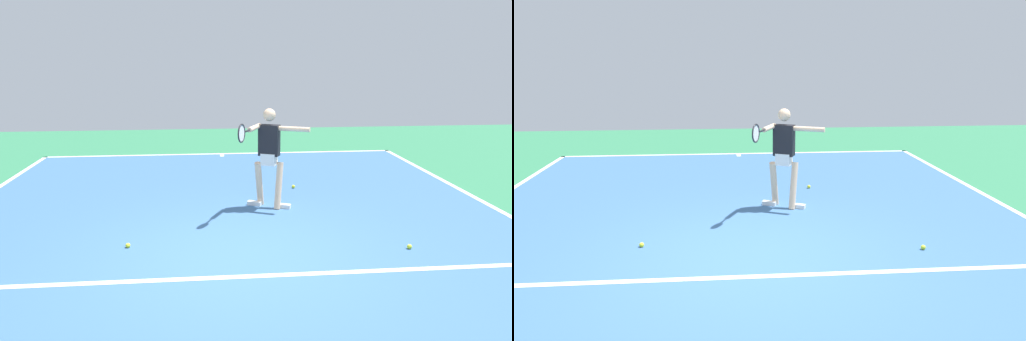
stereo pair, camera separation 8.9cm
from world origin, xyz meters
TOP-DOWN VIEW (x-y plane):
  - ground_plane at (0.00, 0.00)m, footprint 22.76×22.76m
  - court_surface at (0.00, 0.00)m, footprint 9.09×13.85m
  - court_line_baseline_near at (0.00, -6.87)m, footprint 9.09×0.10m
  - court_line_service at (0.00, 0.56)m, footprint 6.82×0.10m
  - court_line_centre_mark at (0.00, -6.67)m, footprint 0.10×0.30m
  - tennis_player at (-0.65, -2.12)m, footprint 1.23×1.09m
  - tennis_ball_far_corner at (1.48, -0.50)m, footprint 0.07×0.07m
  - tennis_ball_by_sideline at (-1.29, -3.30)m, footprint 0.07×0.07m
  - tennis_ball_centre_court at (-2.31, -0.08)m, footprint 0.07×0.07m

SIDE VIEW (x-z plane):
  - ground_plane at x=0.00m, z-range 0.00..0.00m
  - court_surface at x=0.00m, z-range 0.00..0.00m
  - court_line_baseline_near at x=0.00m, z-range 0.00..0.01m
  - court_line_service at x=0.00m, z-range 0.00..0.01m
  - court_line_centre_mark at x=0.00m, z-range 0.00..0.01m
  - tennis_ball_far_corner at x=1.48m, z-range 0.00..0.07m
  - tennis_ball_by_sideline at x=-1.29m, z-range 0.00..0.07m
  - tennis_ball_centre_court at x=-2.31m, z-range 0.00..0.07m
  - tennis_player at x=-0.65m, z-range 0.12..1.82m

